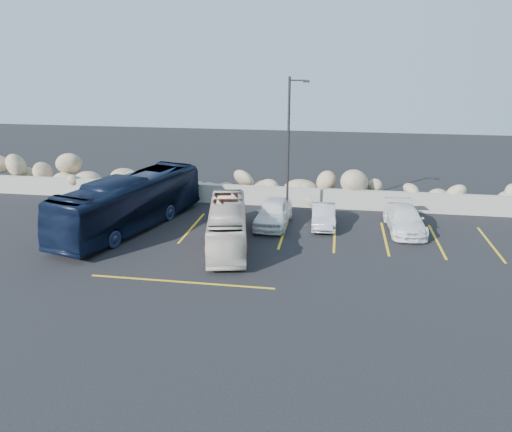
% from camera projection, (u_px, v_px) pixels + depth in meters
% --- Properties ---
extents(ground, '(90.00, 90.00, 0.00)m').
position_uv_depth(ground, '(203.00, 286.00, 20.61)').
color(ground, black).
rests_on(ground, ground).
extents(seawall, '(60.00, 0.40, 1.20)m').
position_uv_depth(seawall, '(252.00, 195.00, 31.70)').
color(seawall, gray).
rests_on(seawall, ground).
extents(riprap_pile, '(54.00, 2.80, 2.60)m').
position_uv_depth(riprap_pile, '(255.00, 180.00, 32.61)').
color(riprap_pile, '#988263').
rests_on(riprap_pile, ground).
extents(parking_lines, '(18.16, 9.36, 0.01)m').
position_uv_depth(parking_lines, '(321.00, 244.00, 25.12)').
color(parking_lines, gold).
rests_on(parking_lines, ground).
extents(lamppost, '(1.14, 0.18, 8.00)m').
position_uv_depth(lamppost, '(289.00, 145.00, 27.81)').
color(lamppost, '#2A2725').
rests_on(lamppost, ground).
extents(vintage_bus, '(3.19, 7.66, 2.08)m').
position_uv_depth(vintage_bus, '(227.00, 225.00, 24.78)').
color(vintage_bus, silver).
rests_on(vintage_bus, ground).
extents(tour_coach, '(5.15, 10.77, 2.92)m').
position_uv_depth(tour_coach, '(130.00, 203.00, 27.03)').
color(tour_coach, black).
rests_on(tour_coach, ground).
extents(car_a, '(1.91, 4.39, 1.47)m').
position_uv_depth(car_a, '(273.00, 212.00, 27.75)').
color(car_a, white).
rests_on(car_a, ground).
extents(car_b, '(1.41, 3.64, 1.18)m').
position_uv_depth(car_b, '(323.00, 216.00, 27.66)').
color(car_b, silver).
rests_on(car_b, ground).
extents(car_c, '(2.11, 4.59, 1.30)m').
position_uv_depth(car_c, '(405.00, 219.00, 26.87)').
color(car_c, white).
rests_on(car_c, ground).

